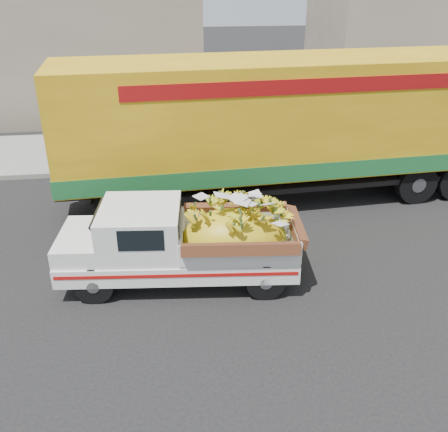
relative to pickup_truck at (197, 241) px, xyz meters
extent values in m
plane|color=black|center=(0.22, 0.34, -0.88)|extent=(100.00, 100.00, 0.00)
cube|color=gray|center=(0.22, 6.24, -0.81)|extent=(60.00, 0.25, 0.15)
cube|color=gray|center=(0.22, 8.34, -0.81)|extent=(60.00, 4.00, 0.14)
cylinder|color=black|center=(-2.02, -0.55, -0.50)|extent=(0.77, 0.29, 0.76)
cylinder|color=black|center=(-1.89, 0.90, -0.50)|extent=(0.77, 0.29, 0.76)
cylinder|color=black|center=(1.25, -0.84, -0.50)|extent=(0.77, 0.29, 0.76)
cylinder|color=black|center=(1.38, 0.60, -0.50)|extent=(0.77, 0.29, 0.76)
cube|color=silver|center=(-0.37, 0.03, -0.33)|extent=(4.82, 2.11, 0.39)
cube|color=#A50F0C|center=(-0.45, -0.81, -0.27)|extent=(4.57, 0.43, 0.07)
cube|color=silver|center=(-2.66, 0.24, -0.44)|extent=(0.25, 1.66, 0.14)
cube|color=silver|center=(-2.28, 0.21, 0.04)|extent=(0.99, 1.66, 0.36)
cube|color=silver|center=(-1.09, 0.10, 0.31)|extent=(1.69, 1.76, 0.90)
cube|color=black|center=(-1.07, -0.72, 0.48)|extent=(0.85, 0.09, 0.42)
cube|color=silver|center=(0.82, -0.07, 0.12)|extent=(2.44, 1.89, 0.51)
ellipsoid|color=gold|center=(0.72, -0.07, 0.01)|extent=(2.19, 1.54, 1.28)
cylinder|color=black|center=(7.28, 5.09, -0.33)|extent=(1.12, 0.39, 1.10)
cylinder|color=black|center=(6.21, 3.02, -0.33)|extent=(1.12, 0.39, 1.10)
cylinder|color=black|center=(6.08, 5.02, -0.33)|extent=(1.12, 0.39, 1.10)
cylinder|color=black|center=(-1.77, 2.50, -0.33)|extent=(1.12, 0.39, 1.10)
cylinder|color=black|center=(-1.90, 4.50, -0.33)|extent=(1.12, 0.39, 1.10)
cube|color=black|center=(2.65, 3.79, -0.10)|extent=(12.04, 1.78, 0.36)
cube|color=gold|center=(2.65, 3.79, 1.50)|extent=(11.90, 3.26, 2.84)
cube|color=#1C622E|center=(2.65, 3.79, 0.33)|extent=(11.96, 3.28, 0.45)
cube|color=maroon|center=(2.74, 2.53, 2.47)|extent=(8.38, 0.57, 0.35)
camera|label=1|loc=(-0.58, -8.73, 4.89)|focal=40.00mm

